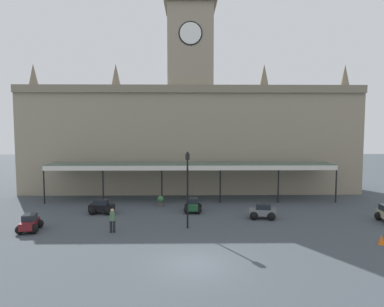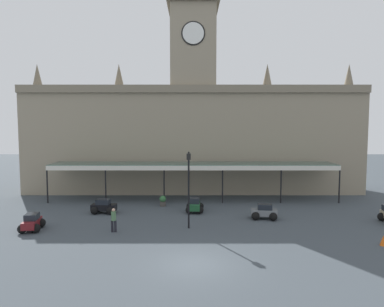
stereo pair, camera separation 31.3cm
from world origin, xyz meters
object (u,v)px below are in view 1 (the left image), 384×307
(car_black_sedan, at_px, (102,208))
(pedestrian_near_entrance, at_px, (112,219))
(victorian_lamppost, at_px, (188,182))
(traffic_cone, at_px, (381,239))
(car_green_sedan, at_px, (193,206))
(car_maroon_sedan, at_px, (30,224))
(car_grey_sedan, at_px, (262,212))
(planter_by_canopy, at_px, (161,201))

(car_black_sedan, distance_m, pedestrian_near_entrance, 5.56)
(victorian_lamppost, bearing_deg, traffic_cone, -16.75)
(car_green_sedan, relative_size, pedestrian_near_entrance, 1.25)
(car_maroon_sedan, bearing_deg, car_black_sedan, 51.00)
(car_grey_sedan, distance_m, victorian_lamppost, 7.08)
(car_green_sedan, height_order, planter_by_canopy, car_green_sedan)
(car_black_sedan, relative_size, car_grey_sedan, 0.97)
(car_black_sedan, height_order, car_maroon_sedan, same)
(pedestrian_near_entrance, relative_size, traffic_cone, 2.60)
(car_green_sedan, relative_size, planter_by_canopy, 2.17)
(car_maroon_sedan, height_order, car_grey_sedan, same)
(pedestrian_near_entrance, distance_m, traffic_cone, 17.47)
(victorian_lamppost, bearing_deg, pedestrian_near_entrance, -170.33)
(pedestrian_near_entrance, distance_m, victorian_lamppost, 5.83)
(car_green_sedan, distance_m, car_maroon_sedan, 12.69)
(traffic_cone, bearing_deg, pedestrian_near_entrance, 170.98)
(traffic_cone, distance_m, planter_by_canopy, 17.87)
(pedestrian_near_entrance, xyz_separation_m, planter_by_canopy, (2.76, 7.74, -0.42))
(traffic_cone, bearing_deg, car_grey_sedan, 134.82)
(car_green_sedan, relative_size, car_maroon_sedan, 0.97)
(car_black_sedan, height_order, planter_by_canopy, car_black_sedan)
(car_green_sedan, relative_size, car_black_sedan, 0.99)
(car_black_sedan, xyz_separation_m, planter_by_canopy, (4.76, 2.56, -0.01))
(car_maroon_sedan, bearing_deg, car_grey_sedan, 9.97)
(car_green_sedan, distance_m, pedestrian_near_entrance, 8.02)
(car_maroon_sedan, height_order, planter_by_canopy, car_maroon_sedan)
(car_green_sedan, distance_m, traffic_cone, 14.29)
(planter_by_canopy, bearing_deg, car_green_sedan, -35.59)
(pedestrian_near_entrance, relative_size, victorian_lamppost, 0.30)
(planter_by_canopy, bearing_deg, traffic_cone, -35.88)
(planter_by_canopy, bearing_deg, victorian_lamppost, -70.41)
(car_green_sedan, distance_m, planter_by_canopy, 3.59)
(car_grey_sedan, relative_size, traffic_cone, 3.36)
(victorian_lamppost, bearing_deg, car_grey_sedan, 22.77)
(victorian_lamppost, distance_m, traffic_cone, 12.95)
(car_green_sedan, xyz_separation_m, pedestrian_near_entrance, (-5.68, -5.65, 0.41))
(car_grey_sedan, distance_m, pedestrian_near_entrance, 11.67)
(car_green_sedan, xyz_separation_m, car_grey_sedan, (5.48, -2.26, 0.00))
(car_black_sedan, xyz_separation_m, traffic_cone, (19.24, -7.91, -0.18))
(pedestrian_near_entrance, height_order, traffic_cone, pedestrian_near_entrance)
(car_grey_sedan, relative_size, pedestrian_near_entrance, 1.29)
(car_black_sedan, relative_size, planter_by_canopy, 2.19)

